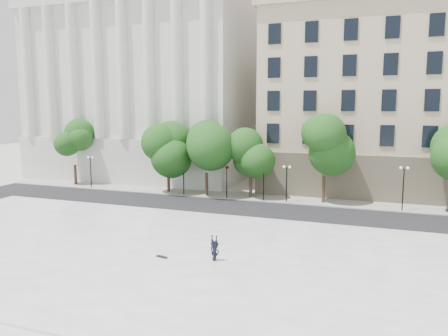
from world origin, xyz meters
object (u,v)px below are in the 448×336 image
Objects in this scene: traffic_light_west at (227,166)px; person_lying at (215,257)px; traffic_light_east at (264,168)px; skateboard at (162,257)px.

person_lying is (6.09, -19.64, -2.99)m from traffic_light_west.
traffic_light_east reaches higher than person_lying.
skateboard is (-3.42, -0.60, -0.18)m from person_lying.
skateboard is at bearing -82.48° from traffic_light_west.
traffic_light_east is at bearing 97.20° from person_lying.
traffic_light_west reaches higher than person_lying.
person_lying reaches higher than skateboard.
traffic_light_east is 5.15× the size of skateboard.
person_lying is at bearing -72.77° from traffic_light_west.
traffic_light_west is 20.66m from skateboard.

